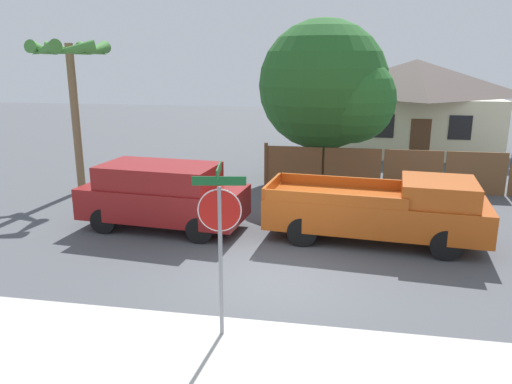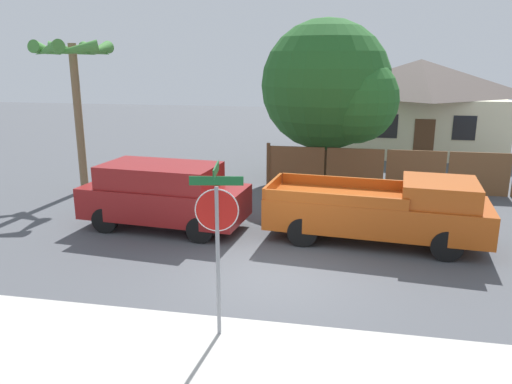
{
  "view_description": "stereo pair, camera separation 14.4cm",
  "coord_description": "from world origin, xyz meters",
  "px_view_note": "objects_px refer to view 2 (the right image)",
  "views": [
    {
      "loc": [
        1.42,
        -10.11,
        4.64
      ],
      "look_at": [
        -0.61,
        1.1,
        1.6
      ],
      "focal_mm": 35.0,
      "sensor_mm": 36.0,
      "label": 1
    },
    {
      "loc": [
        1.56,
        -10.09,
        4.64
      ],
      "look_at": [
        -0.61,
        1.1,
        1.6
      ],
      "focal_mm": 35.0,
      "sensor_mm": 36.0,
      "label": 2
    }
  ],
  "objects_px": {
    "red_suv": "(164,194)",
    "stop_sign": "(217,224)",
    "orange_pickup": "(384,210)",
    "palm_tree": "(74,63)",
    "oak_tree": "(332,88)",
    "house": "(418,104)"
  },
  "relations": [
    {
      "from": "house",
      "to": "orange_pickup",
      "type": "relative_size",
      "value": 1.42
    },
    {
      "from": "palm_tree",
      "to": "red_suv",
      "type": "bearing_deg",
      "value": -37.58
    },
    {
      "from": "red_suv",
      "to": "stop_sign",
      "type": "height_order",
      "value": "stop_sign"
    },
    {
      "from": "oak_tree",
      "to": "orange_pickup",
      "type": "distance_m",
      "value": 7.25
    },
    {
      "from": "house",
      "to": "red_suv",
      "type": "xyz_separation_m",
      "value": [
        -8.37,
        -14.28,
        -1.42
      ]
    },
    {
      "from": "palm_tree",
      "to": "red_suv",
      "type": "xyz_separation_m",
      "value": [
        4.4,
        -3.38,
        -3.53
      ]
    },
    {
      "from": "house",
      "to": "red_suv",
      "type": "bearing_deg",
      "value": -120.36
    },
    {
      "from": "stop_sign",
      "to": "palm_tree",
      "type": "bearing_deg",
      "value": 120.96
    },
    {
      "from": "house",
      "to": "oak_tree",
      "type": "xyz_separation_m",
      "value": [
        -4.08,
        -7.81,
        1.18
      ]
    },
    {
      "from": "red_suv",
      "to": "stop_sign",
      "type": "bearing_deg",
      "value": -54.84
    },
    {
      "from": "oak_tree",
      "to": "palm_tree",
      "type": "xyz_separation_m",
      "value": [
        -8.68,
        -3.09,
        0.93
      ]
    },
    {
      "from": "red_suv",
      "to": "stop_sign",
      "type": "xyz_separation_m",
      "value": [
        3.0,
        -5.23,
        1.04
      ]
    },
    {
      "from": "house",
      "to": "stop_sign",
      "type": "relative_size",
      "value": 2.72
    },
    {
      "from": "orange_pickup",
      "to": "oak_tree",
      "type": "bearing_deg",
      "value": 110.23
    },
    {
      "from": "red_suv",
      "to": "oak_tree",
      "type": "bearing_deg",
      "value": 61.82
    },
    {
      "from": "palm_tree",
      "to": "stop_sign",
      "type": "height_order",
      "value": "palm_tree"
    },
    {
      "from": "orange_pickup",
      "to": "stop_sign",
      "type": "xyz_separation_m",
      "value": [
        -3.02,
        -5.21,
        1.15
      ]
    },
    {
      "from": "red_suv",
      "to": "palm_tree",
      "type": "bearing_deg",
      "value": 147.76
    },
    {
      "from": "oak_tree",
      "to": "red_suv",
      "type": "bearing_deg",
      "value": -123.52
    },
    {
      "from": "orange_pickup",
      "to": "stop_sign",
      "type": "distance_m",
      "value": 6.13
    },
    {
      "from": "oak_tree",
      "to": "stop_sign",
      "type": "bearing_deg",
      "value": -96.29
    },
    {
      "from": "palm_tree",
      "to": "red_suv",
      "type": "distance_m",
      "value": 6.57
    }
  ]
}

